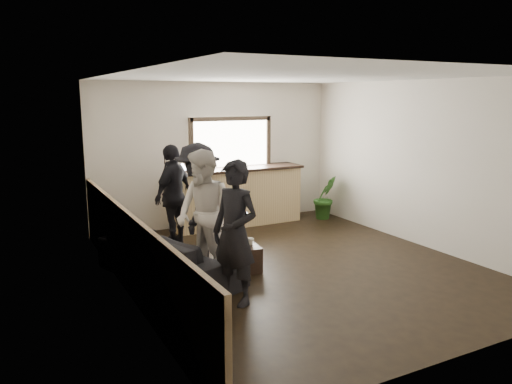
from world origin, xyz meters
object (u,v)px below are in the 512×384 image
bar_counter (237,193)px  person_b (204,215)px  cup_b (250,241)px  person_d (174,195)px  coffee_table (238,254)px  potted_plant (325,197)px  cup_a (227,236)px  person_c (198,203)px  person_a (235,233)px  sofa (170,255)px

bar_counter → person_b: bearing=-124.3°
cup_b → person_d: (-0.58, 1.73, 0.44)m
cup_b → bar_counter: bearing=68.8°
coffee_table → potted_plant: size_ratio=0.92×
person_b → person_d: bearing=162.0°
cup_b → cup_a: bearing=114.0°
coffee_table → person_c: bearing=127.5°
bar_counter → person_a: size_ratio=1.51×
sofa → person_c: size_ratio=1.24×
person_b → person_d: size_ratio=1.04×
cup_b → person_c: person_c is taller
person_d → bar_counter: bearing=166.6°
person_b → person_c: bearing=151.5°
person_b → person_d: 1.73m
cup_a → potted_plant: bearing=28.6°
cup_b → person_b: person_b is taller
cup_a → bar_counter: bearing=60.8°
potted_plant → person_a: person_a is taller
coffee_table → cup_a: bearing=108.3°
coffee_table → cup_b: bearing=-59.4°
bar_counter → sofa: size_ratio=1.19×
cup_b → sofa: bearing=169.7°
cup_a → potted_plant: potted_plant is taller
sofa → potted_plant: bearing=-85.8°
coffee_table → person_d: bearing=106.9°
potted_plant → person_a: 4.69m
cup_a → potted_plant: (3.00, 1.64, 0.03)m
sofa → cup_b: size_ratio=21.58×
cup_b → person_c: size_ratio=0.06×
cup_b → person_c: 1.03m
cup_b → person_b: 0.87m
person_b → potted_plant: bearing=106.7°
sofa → person_a: 1.40m
cup_a → person_d: size_ratio=0.08×
person_d → potted_plant: bearing=146.4°
potted_plant → person_c: size_ratio=0.50×
coffee_table → person_a: bearing=-117.4°
person_c → person_a: bearing=20.8°
potted_plant → person_d: bearing=-174.5°
person_b → cup_b: bearing=75.5°
coffee_table → person_c: person_c is taller
bar_counter → person_b: 2.99m
person_c → person_d: 1.01m
coffee_table → person_c: size_ratio=0.46×
sofa → person_a: bearing=179.8°
bar_counter → cup_b: size_ratio=25.65×
person_d → coffee_table: bearing=67.9°
bar_counter → coffee_table: size_ratio=3.21×
coffee_table → bar_counter: bearing=65.0°
person_d → person_c: bearing=54.1°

